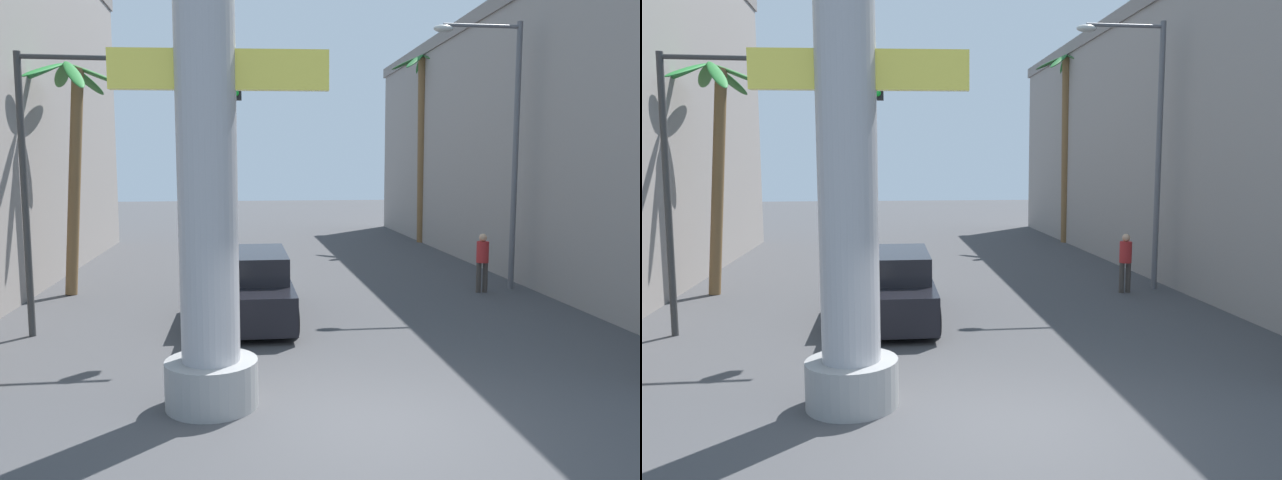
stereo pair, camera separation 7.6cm
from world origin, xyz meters
TOP-DOWN VIEW (x-y plane):
  - ground_plane at (0.00, 10.00)m, footprint 89.32×89.32m
  - building_right at (10.33, 13.64)m, footprint 7.59×28.24m
  - neon_sign_pole at (-2.14, 1.11)m, footprint 3.45×1.37m
  - street_lamp at (5.67, 8.97)m, footprint 2.55×0.28m
  - traffic_light_mast at (-4.47, 5.43)m, footprint 5.13×0.32m
  - car_lead at (-1.56, 6.54)m, footprint 2.09×5.06m
  - palm_tree_far_right at (6.57, 19.95)m, footprint 2.87×2.93m
  - palm_tree_mid_left at (-6.23, 9.93)m, footprint 3.27×3.16m
  - pedestrian_mid_right at (5.01, 8.56)m, footprint 0.38×0.38m

SIDE VIEW (x-z plane):
  - ground_plane at x=0.00m, z-range 0.00..0.00m
  - car_lead at x=-1.56m, z-range -0.04..1.52m
  - pedestrian_mid_right at x=5.01m, z-range 0.14..1.80m
  - traffic_light_mast at x=-4.47m, z-range 1.20..7.01m
  - palm_tree_mid_left at x=-6.23m, z-range 1.08..7.46m
  - neon_sign_pole at x=-2.14m, z-range -0.55..9.38m
  - building_right at x=10.33m, z-range 0.01..8.99m
  - street_lamp at x=5.67m, z-range 0.77..8.27m
  - palm_tree_far_right at x=6.57m, z-range 0.66..9.17m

